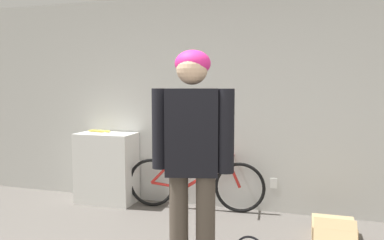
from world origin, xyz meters
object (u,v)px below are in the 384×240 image
object	(u,v)px
bicycle	(194,183)
cardboard_box	(333,230)
banana	(100,131)
person	(192,146)

from	to	relation	value
bicycle	cardboard_box	world-z (taller)	bicycle
bicycle	banana	bearing A→B (deg)	174.39
cardboard_box	banana	bearing A→B (deg)	170.52
person	bicycle	xyz separation A→B (m)	(-0.47, 1.65, -0.73)
person	bicycle	bearing A→B (deg)	92.35
bicycle	person	bearing A→B (deg)	-78.75
banana	cardboard_box	xyz separation A→B (m)	(2.85, -0.48, -0.83)
bicycle	cardboard_box	bearing A→B (deg)	-21.07
person	banana	bearing A→B (deg)	122.92
cardboard_box	person	bearing A→B (deg)	-132.27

